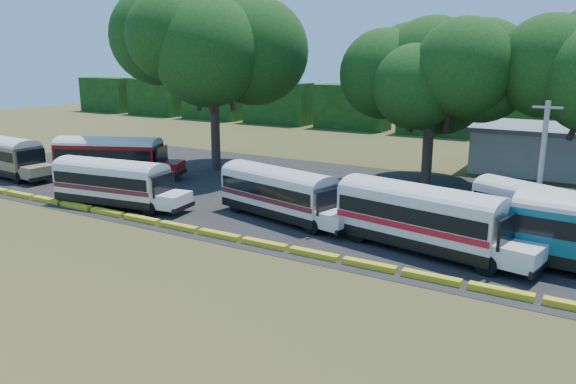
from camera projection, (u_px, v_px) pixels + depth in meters
The scene contains 13 objects.
ground at pixel (187, 238), 31.24m from camera, with size 160.00×160.00×0.00m, color #394316.
asphalt_strip at pixel (307, 195), 40.74m from camera, with size 64.00×24.00×0.02m, color black.
curb at pixel (199, 231), 32.04m from camera, with size 53.70×0.45×0.30m.
treeline_backdrop at pixel (439, 112), 70.51m from camera, with size 130.00×4.00×6.00m.
bus_beige at pixel (3, 153), 46.77m from camera, with size 10.38×3.28×3.36m.
bus_red at pixel (112, 154), 46.08m from camera, with size 10.59×6.47×3.43m.
bus_cream_west at pixel (114, 180), 37.33m from camera, with size 9.96×3.63×3.20m.
bus_cream_east at pixel (280, 190), 34.52m from camera, with size 10.05×4.57×3.21m.
bus_white_red at pixel (423, 214), 28.73m from camera, with size 10.88×4.49×3.48m.
bus_white_blue at pixel (546, 210), 30.38m from camera, with size 9.39×5.92×3.05m.
tree_west at pixel (212, 37), 47.38m from camera, with size 12.08×12.08×15.87m.
tree_center at pixel (432, 67), 41.87m from camera, with size 10.17×10.17×12.81m.
utility_pole at pixel (542, 164), 32.36m from camera, with size 1.60×0.30×7.41m.
Camera 1 is at (20.12, -22.61, 9.91)m, focal length 35.00 mm.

